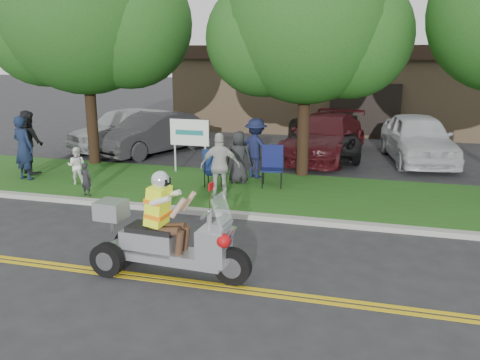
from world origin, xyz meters
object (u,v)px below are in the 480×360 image
(parked_car_far_right, at_px, (418,138))
(lawn_chair_a, at_px, (272,163))
(parked_car_left, at_px, (153,133))
(spectator_adult_mid, at_px, (29,142))
(spectator_adult_right, at_px, (220,166))
(spectator_adult_left, at_px, (23,148))
(lawn_chair_b, at_px, (214,166))
(parked_car_far_left, at_px, (124,128))
(parked_car_right, at_px, (324,137))
(parked_car_mid, at_px, (321,136))
(trike_scooter, at_px, (165,239))

(parked_car_far_right, bearing_deg, lawn_chair_a, -140.13)
(parked_car_left, bearing_deg, spectator_adult_mid, -93.69)
(lawn_chair_a, bearing_deg, spectator_adult_right, -131.76)
(spectator_adult_left, relative_size, parked_car_left, 0.40)
(lawn_chair_b, height_order, parked_car_far_left, parked_car_far_left)
(parked_car_left, relative_size, parked_car_right, 0.87)
(lawn_chair_b, relative_size, parked_car_mid, 0.20)
(spectator_adult_left, bearing_deg, parked_car_mid, -130.01)
(spectator_adult_mid, bearing_deg, parked_car_far_right, -126.15)
(lawn_chair_b, xyz_separation_m, parked_car_left, (-3.89, 4.41, 0.07))
(spectator_adult_mid, bearing_deg, lawn_chair_a, -147.07)
(spectator_adult_right, height_order, parked_car_mid, spectator_adult_right)
(trike_scooter, height_order, lawn_chair_a, trike_scooter)
(spectator_adult_left, bearing_deg, parked_car_right, -132.10)
(parked_car_far_left, bearing_deg, parked_car_mid, 20.60)
(parked_car_mid, distance_m, parked_car_right, 0.38)
(spectator_adult_left, height_order, spectator_adult_right, spectator_adult_left)
(spectator_adult_mid, distance_m, parked_car_far_left, 4.95)
(parked_car_right, bearing_deg, parked_car_far_left, -169.76)
(trike_scooter, relative_size, parked_car_far_right, 0.58)
(parked_car_far_left, relative_size, parked_car_far_right, 0.97)
(lawn_chair_b, height_order, parked_car_left, parked_car_left)
(spectator_adult_right, relative_size, parked_car_far_right, 0.34)
(spectator_adult_left, relative_size, spectator_adult_mid, 0.97)
(trike_scooter, xyz_separation_m, parked_car_far_left, (-6.30, 10.38, 0.16))
(trike_scooter, height_order, parked_car_mid, trike_scooter)
(trike_scooter, xyz_separation_m, spectator_adult_left, (-6.53, 4.75, 0.39))
(lawn_chair_a, height_order, spectator_adult_right, spectator_adult_right)
(spectator_adult_mid, height_order, parked_car_right, spectator_adult_mid)
(parked_car_right, distance_m, parked_car_far_right, 3.21)
(parked_car_far_left, bearing_deg, parked_car_far_right, 18.71)
(trike_scooter, relative_size, parked_car_mid, 0.54)
(spectator_adult_right, bearing_deg, parked_car_far_right, -145.48)
(lawn_chair_b, distance_m, spectator_adult_mid, 6.00)
(spectator_adult_left, distance_m, parked_car_far_left, 5.64)
(parked_car_far_left, xyz_separation_m, parked_car_far_right, (11.02, 0.50, 0.03))
(lawn_chair_a, relative_size, spectator_adult_mid, 0.58)
(lawn_chair_b, distance_m, parked_car_far_left, 7.39)
(lawn_chair_b, relative_size, spectator_adult_mid, 0.55)
(lawn_chair_a, bearing_deg, spectator_adult_left, 179.89)
(spectator_adult_right, distance_m, parked_car_far_right, 8.28)
(parked_car_far_left, height_order, parked_car_far_right, parked_car_far_right)
(spectator_adult_mid, bearing_deg, lawn_chair_b, -152.34)
(spectator_adult_left, height_order, parked_car_right, spectator_adult_left)
(spectator_adult_left, distance_m, parked_car_mid, 10.07)
(lawn_chair_a, relative_size, parked_car_far_right, 0.23)
(spectator_adult_right, distance_m, parked_car_mid, 6.84)
(parked_car_mid, height_order, parked_car_right, parked_car_right)
(parked_car_mid, bearing_deg, parked_car_right, -77.21)
(parked_car_right, bearing_deg, spectator_adult_left, -135.47)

